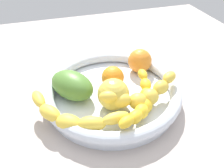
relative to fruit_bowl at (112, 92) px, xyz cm
name	(u,v)px	position (x,y,z in cm)	size (l,w,h in cm)	color
kitchen_counter	(112,103)	(0.00, 0.00, -3.92)	(120.00, 120.00, 3.00)	#B4A7A0
fruit_bowl	(112,92)	(0.00, 0.00, 0.00)	(34.19, 34.19, 4.70)	silver
banana_draped_left	(143,94)	(-6.53, -5.34, 3.00)	(7.76, 20.79, 5.66)	yellow
banana_draped_right	(71,117)	(-7.86, 11.31, 1.97)	(15.69, 19.67, 4.50)	yellow
banana_arching_top	(142,101)	(-7.94, -4.55, 2.31)	(17.59, 12.82, 5.33)	yellow
orange_front	(113,77)	(2.75, -1.03, 2.32)	(5.81, 5.81, 5.81)	orange
orange_mid_left	(140,61)	(7.54, -10.43, 2.76)	(6.68, 6.68, 6.68)	orange
mango_green	(72,85)	(2.15, 9.45, 2.61)	(11.91, 7.58, 6.39)	#528132
apple_yellow	(113,94)	(-4.60, 1.08, 3.07)	(7.31, 7.31, 7.31)	#E0C54C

